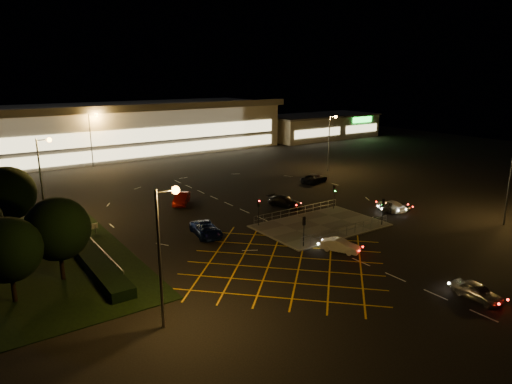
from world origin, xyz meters
TOP-DOWN VIEW (x-y plane):
  - ground at (0.00, 0.00)m, footprint 180.00×180.00m
  - pedestrian_island at (2.00, -2.00)m, footprint 14.00×9.00m
  - grass_verge at (-28.00, 6.00)m, footprint 18.00×30.00m
  - hedge at (-23.00, 6.00)m, footprint 2.00×26.00m
  - supermarket at (0.00, 61.95)m, footprint 72.00×26.50m
  - retail_unit_a at (46.00, 53.97)m, footprint 18.80×14.80m
  - retail_unit_b at (62.00, 53.96)m, footprint 14.80×14.80m
  - streetlight_sw at (-21.56, -12.00)m, footprint 1.78×0.56m
  - streetlight_nw at (-23.56, 18.00)m, footprint 1.78×0.56m
  - streetlight_ne at (24.44, 20.00)m, footprint 1.78×0.56m
  - streetlight_far_left at (-9.56, 48.00)m, footprint 1.78×0.56m
  - streetlight_far_right at (30.44, 50.00)m, footprint 1.78×0.56m
  - signal_sw at (-4.00, -5.99)m, footprint 0.28×0.30m
  - signal_se at (8.00, -5.99)m, footprint 0.28×0.30m
  - signal_nw at (-4.00, 1.99)m, footprint 0.28×0.30m
  - signal_ne at (8.00, 1.99)m, footprint 0.28×0.30m
  - tree_a at (-30.00, -2.00)m, footprint 5.04×5.04m
  - tree_c at (-28.00, 14.00)m, footprint 5.76×5.76m
  - tree_e at (-26.00, 0.00)m, footprint 5.40×5.40m
  - car_near_silver at (0.00, -22.25)m, footprint 1.75×4.03m
  - car_queue_white at (-1.78, -9.00)m, footprint 2.95×4.09m
  - car_left_blue at (-10.54, 2.69)m, footprint 3.30×5.66m
  - car_far_dkgrey at (3.53, 6.59)m, footprint 3.47×5.19m
  - car_right_silver at (13.81, -3.22)m, footprint 4.27×3.15m
  - car_circ_red at (-7.32, 15.49)m, footprint 4.18×4.87m
  - car_east_grey at (16.06, 14.76)m, footprint 5.64×3.66m
  - car_approach_white at (13.73, -2.58)m, footprint 2.54×4.74m

SIDE VIEW (x-z plane):
  - ground at x=0.00m, z-range 0.00..0.00m
  - grass_verge at x=-28.00m, z-range 0.00..0.08m
  - pedestrian_island at x=2.00m, z-range 0.00..0.12m
  - hedge at x=-23.00m, z-range 0.00..1.00m
  - car_queue_white at x=-1.78m, z-range 0.00..1.28m
  - car_approach_white at x=13.73m, z-range 0.00..1.31m
  - car_right_silver at x=13.81m, z-range 0.00..1.35m
  - car_near_silver at x=0.00m, z-range 0.00..1.35m
  - car_far_dkgrey at x=3.53m, z-range 0.00..1.40m
  - car_east_grey at x=16.06m, z-range 0.00..1.44m
  - car_left_blue at x=-10.54m, z-range 0.00..1.48m
  - car_circ_red at x=-7.32m, z-range 0.00..1.58m
  - signal_sw at x=-4.00m, z-range 0.79..3.94m
  - signal_se at x=8.00m, z-range 0.79..3.94m
  - signal_nw at x=-4.00m, z-range 0.79..3.94m
  - signal_ne at x=8.00m, z-range 0.79..3.94m
  - retail_unit_a at x=46.00m, z-range 0.04..6.39m
  - retail_unit_b at x=62.00m, z-range 0.05..6.40m
  - tree_a at x=-30.00m, z-range 0.90..7.76m
  - tree_e at x=-26.00m, z-range 0.97..8.32m
  - tree_c at x=-28.00m, z-range 1.03..8.87m
  - supermarket at x=0.00m, z-range 0.06..10.56m
  - streetlight_sw at x=-21.56m, z-range 1.55..11.58m
  - streetlight_nw at x=-23.56m, z-range 1.55..11.58m
  - streetlight_ne at x=24.44m, z-range 1.55..11.58m
  - streetlight_far_left at x=-9.56m, z-range 1.55..11.58m
  - streetlight_far_right at x=30.44m, z-range 1.55..11.58m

